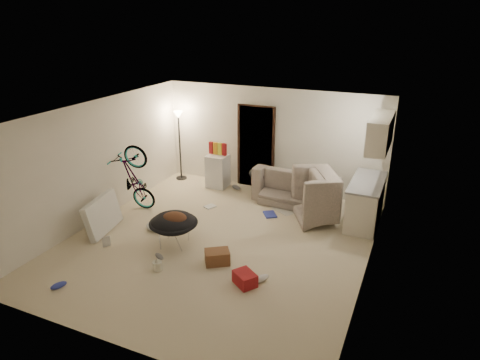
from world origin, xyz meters
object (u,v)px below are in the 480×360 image
at_px(sofa, 298,190).
at_px(drink_case_b, 245,279).
at_px(armchair, 333,201).
at_px(juicer, 157,265).
at_px(mini_fridge, 218,171).
at_px(drink_case_a, 217,257).
at_px(kitchen_counter, 365,203).
at_px(bicycle, 136,192).
at_px(saucer_chair, 174,227).
at_px(tv_box, 103,215).
at_px(floor_lamp, 179,131).

distance_m(sofa, drink_case_b, 3.53).
xyz_separation_m(armchair, juicer, (-2.29, -3.19, -0.29)).
bearing_deg(sofa, mini_fridge, 0.39).
height_order(armchair, drink_case_a, armchair).
distance_m(kitchen_counter, bicycle, 4.94).
height_order(kitchen_counter, drink_case_b, kitchen_counter).
relative_size(armchair, saucer_chair, 1.32).
relative_size(tv_box, drink_case_a, 2.54).
bearing_deg(juicer, drink_case_a, 35.81).
height_order(drink_case_a, drink_case_b, drink_case_a).
distance_m(mini_fridge, saucer_chair, 3.04).
bearing_deg(saucer_chair, juicer, -77.77).
bearing_deg(juicer, drink_case_b, 7.94).
distance_m(tv_box, drink_case_a, 2.64).
bearing_deg(drink_case_b, saucer_chair, -164.88).
bearing_deg(floor_lamp, tv_box, -88.19).
relative_size(floor_lamp, mini_fridge, 2.19).
xyz_separation_m(armchair, bicycle, (-4.08, -1.34, 0.03)).
height_order(kitchen_counter, bicycle, kitchen_counter).
relative_size(saucer_chair, drink_case_a, 2.16).
height_order(kitchen_counter, sofa, kitchen_counter).
bearing_deg(saucer_chair, sofa, 61.66).
relative_size(mini_fridge, tv_box, 0.77).
distance_m(drink_case_a, drink_case_b, 0.80).
relative_size(floor_lamp, saucer_chair, 1.99).
xyz_separation_m(kitchen_counter, saucer_chair, (-3.12, -2.43, -0.06)).
height_order(armchair, tv_box, armchair).
height_order(bicycle, juicer, bicycle).
height_order(floor_lamp, mini_fridge, floor_lamp).
distance_m(floor_lamp, bicycle, 2.26).
bearing_deg(floor_lamp, mini_fridge, -5.02).
height_order(kitchen_counter, saucer_chair, kitchen_counter).
bearing_deg(armchair, drink_case_a, 121.73).
height_order(floor_lamp, drink_case_b, floor_lamp).
distance_m(kitchen_counter, saucer_chair, 3.96).
bearing_deg(saucer_chair, bicycle, 147.89).
bearing_deg(sofa, tv_box, 46.24).
height_order(armchair, bicycle, bicycle).
xyz_separation_m(sofa, tv_box, (-3.16, -2.96, 0.06)).
height_order(armchair, mini_fridge, mini_fridge).
bearing_deg(sofa, kitchen_counter, 167.08).
distance_m(sofa, saucer_chair, 3.28).
bearing_deg(kitchen_counter, armchair, -172.32).
relative_size(kitchen_counter, bicycle, 0.95).
xyz_separation_m(floor_lamp, sofa, (3.26, -0.20, -1.01)).
relative_size(bicycle, drink_case_a, 3.74).
distance_m(kitchen_counter, sofa, 1.64).
relative_size(floor_lamp, drink_case_a, 4.29).
bearing_deg(floor_lamp, kitchen_counter, -7.66).
distance_m(floor_lamp, armchair, 4.34).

